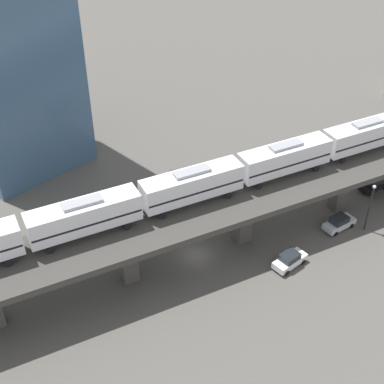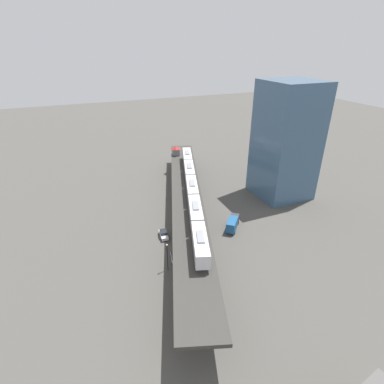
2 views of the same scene
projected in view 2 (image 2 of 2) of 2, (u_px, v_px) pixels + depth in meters
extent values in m
plane|color=#4C4944|center=(187.00, 218.00, 86.60)|extent=(400.00, 400.00, 0.00)
cube|color=#393733|center=(187.00, 198.00, 83.64)|extent=(37.62, 89.79, 0.80)
cube|color=#47443F|center=(182.00, 161.00, 119.54)|extent=(2.28, 2.28, 6.20)
cube|color=#47443F|center=(184.00, 176.00, 106.16)|extent=(2.28, 2.28, 6.20)
cube|color=#47443F|center=(186.00, 195.00, 92.79)|extent=(2.28, 2.28, 6.20)
cube|color=#47443F|center=(188.00, 221.00, 79.41)|extent=(2.28, 2.28, 6.20)
cube|color=#47443F|center=(192.00, 257.00, 66.04)|extent=(2.28, 2.28, 6.20)
cube|color=#47443F|center=(198.00, 312.00, 52.67)|extent=(2.28, 2.28, 6.20)
cube|color=silver|center=(187.00, 157.00, 104.67)|extent=(6.52, 12.26, 3.10)
cube|color=black|center=(187.00, 158.00, 104.80)|extent=(6.48, 12.05, 0.24)
cube|color=gray|center=(187.00, 152.00, 103.89)|extent=(2.68, 4.43, 0.36)
cylinder|color=black|center=(190.00, 159.00, 109.43)|extent=(0.48, 0.87, 0.84)
cylinder|color=black|center=(183.00, 159.00, 109.29)|extent=(0.48, 0.87, 0.84)
cylinder|color=black|center=(191.00, 167.00, 101.94)|extent=(0.48, 0.87, 0.84)
cylinder|color=black|center=(184.00, 167.00, 101.80)|extent=(0.48, 0.87, 0.84)
cube|color=silver|center=(189.00, 171.00, 93.43)|extent=(6.52, 12.26, 3.10)
cube|color=black|center=(189.00, 172.00, 93.57)|extent=(6.48, 12.05, 0.24)
cube|color=gray|center=(189.00, 166.00, 92.66)|extent=(2.68, 4.43, 0.36)
cylinder|color=black|center=(192.00, 172.00, 98.20)|extent=(0.48, 0.87, 0.84)
cylinder|color=black|center=(185.00, 172.00, 98.06)|extent=(0.48, 0.87, 0.84)
cylinder|color=black|center=(194.00, 183.00, 90.71)|extent=(0.48, 0.87, 0.84)
cylinder|color=black|center=(186.00, 183.00, 90.57)|extent=(0.48, 0.87, 0.84)
cube|color=silver|center=(192.00, 189.00, 82.20)|extent=(6.52, 12.26, 3.10)
cube|color=black|center=(192.00, 190.00, 82.33)|extent=(6.48, 12.05, 0.24)
cube|color=gray|center=(192.00, 183.00, 81.42)|extent=(2.68, 4.43, 0.36)
cylinder|color=black|center=(195.00, 189.00, 86.96)|extent=(0.48, 0.87, 0.84)
cylinder|color=black|center=(187.00, 189.00, 86.82)|extent=(0.48, 0.87, 0.84)
cylinder|color=black|center=(198.00, 203.00, 79.48)|extent=(0.48, 0.87, 0.84)
cylinder|color=black|center=(189.00, 203.00, 79.33)|extent=(0.48, 0.87, 0.84)
cube|color=silver|center=(196.00, 212.00, 70.96)|extent=(6.52, 12.26, 3.10)
cube|color=black|center=(195.00, 213.00, 71.10)|extent=(6.48, 12.05, 0.24)
cube|color=gray|center=(196.00, 205.00, 70.19)|extent=(2.68, 4.43, 0.36)
cylinder|color=black|center=(199.00, 211.00, 75.73)|extent=(0.48, 0.87, 0.84)
cylinder|color=black|center=(189.00, 211.00, 75.59)|extent=(0.48, 0.87, 0.84)
cylinder|color=black|center=(202.00, 229.00, 68.24)|extent=(0.48, 0.87, 0.84)
cylinder|color=black|center=(192.00, 229.00, 68.10)|extent=(0.48, 0.87, 0.84)
cube|color=silver|center=(200.00, 244.00, 59.73)|extent=(6.52, 12.26, 3.10)
cube|color=black|center=(200.00, 245.00, 59.86)|extent=(6.48, 12.05, 0.24)
cube|color=gray|center=(200.00, 237.00, 58.95)|extent=(2.68, 4.43, 0.36)
cylinder|color=black|center=(204.00, 240.00, 64.50)|extent=(0.48, 0.87, 0.84)
cylinder|color=black|center=(193.00, 240.00, 64.36)|extent=(0.48, 0.87, 0.84)
cylinder|color=black|center=(208.00, 266.00, 57.01)|extent=(0.48, 0.87, 0.84)
cylinder|color=black|center=(196.00, 266.00, 56.87)|extent=(0.48, 0.87, 0.84)
cube|color=slate|center=(176.00, 152.00, 113.61)|extent=(3.55, 3.55, 2.50)
pyramid|color=maroon|center=(176.00, 148.00, 112.84)|extent=(4.09, 4.09, 0.90)
cube|color=#B7BABF|center=(175.00, 258.00, 69.30)|extent=(2.65, 4.67, 0.80)
cube|color=#1E2328|center=(175.00, 255.00, 69.08)|extent=(2.05, 2.49, 0.76)
cylinder|color=black|center=(178.00, 255.00, 70.88)|extent=(0.37, 0.69, 0.66)
cylinder|color=black|center=(171.00, 256.00, 70.59)|extent=(0.37, 0.69, 0.66)
cylinder|color=black|center=(180.00, 263.00, 68.37)|extent=(0.37, 0.69, 0.66)
cylinder|color=black|center=(172.00, 264.00, 68.08)|extent=(0.37, 0.69, 0.66)
cube|color=silver|center=(164.00, 235.00, 77.74)|extent=(2.24, 4.56, 0.80)
cube|color=#1E2328|center=(163.00, 232.00, 77.52)|extent=(1.85, 2.35, 0.76)
cylinder|color=black|center=(166.00, 233.00, 79.36)|extent=(0.31, 0.68, 0.66)
cylinder|color=black|center=(159.00, 234.00, 78.92)|extent=(0.31, 0.68, 0.66)
cylinder|color=black|center=(168.00, 239.00, 76.92)|extent=(0.31, 0.68, 0.66)
cylinder|color=black|center=(162.00, 240.00, 76.47)|extent=(0.31, 0.68, 0.66)
cube|color=black|center=(199.00, 289.00, 60.75)|extent=(2.88, 4.72, 0.80)
cube|color=#1E2328|center=(199.00, 285.00, 60.53)|extent=(2.15, 2.55, 0.76)
cylinder|color=black|center=(202.00, 285.00, 62.30)|extent=(0.40, 0.70, 0.66)
cylinder|color=black|center=(194.00, 286.00, 62.09)|extent=(0.40, 0.70, 0.66)
cylinder|color=black|center=(204.00, 295.00, 59.76)|extent=(0.40, 0.70, 0.66)
cylinder|color=black|center=(196.00, 296.00, 59.56)|extent=(0.40, 0.70, 0.66)
cube|color=#333338|center=(235.00, 218.00, 83.26)|extent=(2.97, 2.96, 2.30)
cube|color=#1E5184|center=(232.00, 224.00, 80.13)|extent=(5.17, 5.41, 2.70)
cylinder|color=black|center=(238.00, 223.00, 83.49)|extent=(0.93, 0.98, 1.00)
cylinder|color=black|center=(231.00, 221.00, 84.07)|extent=(0.93, 0.98, 1.00)
cylinder|color=black|center=(234.00, 233.00, 79.12)|extent=(0.93, 0.98, 1.00)
cylinder|color=black|center=(227.00, 231.00, 79.72)|extent=(0.93, 0.98, 1.00)
cylinder|color=black|center=(167.00, 258.00, 65.56)|extent=(0.20, 0.20, 6.50)
sphere|color=beige|center=(167.00, 245.00, 64.00)|extent=(0.44, 0.44, 0.44)
cube|color=#3D5B7A|center=(286.00, 142.00, 92.65)|extent=(16.00, 16.00, 36.00)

